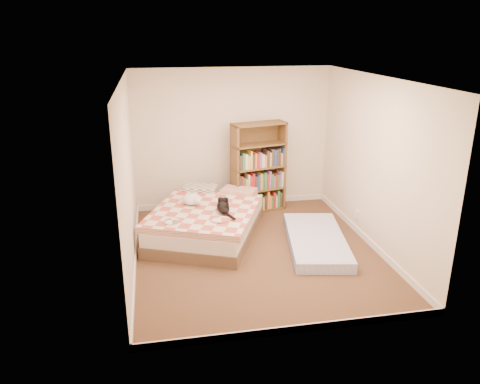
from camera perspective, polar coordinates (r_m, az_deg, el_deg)
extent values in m
cube|color=#4A2C20|center=(6.95, 1.98, -7.28)|extent=(3.50, 4.00, 0.01)
cube|color=white|center=(6.25, 2.25, 13.70)|extent=(3.50, 4.00, 0.01)
cube|color=beige|center=(8.39, -0.92, 6.47)|extent=(3.50, 0.01, 2.50)
cube|color=beige|center=(4.68, 7.53, -4.23)|extent=(3.50, 0.01, 2.50)
cube|color=beige|center=(6.35, -13.49, 1.74)|extent=(0.01, 4.00, 2.50)
cube|color=beige|center=(7.08, 16.09, 3.30)|extent=(0.01, 4.00, 2.50)
cube|color=white|center=(8.72, -0.86, -1.25)|extent=(3.50, 0.02, 0.10)
cube|color=white|center=(5.27, 6.91, -16.24)|extent=(3.50, 0.02, 0.10)
cube|color=white|center=(6.80, -12.62, -7.95)|extent=(0.02, 4.00, 0.10)
cube|color=white|center=(7.47, 15.18, -5.58)|extent=(0.02, 4.00, 0.10)
cube|color=white|center=(7.71, 14.05, -2.69)|extent=(0.03, 0.09, 0.13)
cube|color=brown|center=(7.45, -4.01, -4.63)|extent=(2.13, 2.45, 0.18)
cube|color=silver|center=(7.38, -4.05, -3.25)|extent=(2.08, 2.40, 0.21)
cube|color=#B95545|center=(7.32, -4.07, -2.13)|extent=(2.05, 2.14, 0.10)
cube|color=#6B635A|center=(8.00, -7.14, -0.11)|extent=(0.66, 0.55, 0.15)
cube|color=#B95545|center=(8.07, -2.35, 0.18)|extent=(0.66, 0.55, 0.15)
cube|color=brown|center=(8.17, -0.86, 2.83)|extent=(0.11, 0.32, 1.59)
cube|color=brown|center=(8.37, 5.34, 3.15)|extent=(0.11, 0.32, 1.59)
cube|color=brown|center=(8.40, 2.05, 3.28)|extent=(0.94, 0.24, 1.59)
cube|color=brown|center=(8.50, 2.21, -2.03)|extent=(1.00, 0.53, 0.03)
cube|color=brown|center=(8.25, 2.28, 3.07)|extent=(1.00, 0.53, 0.03)
cube|color=brown|center=(8.07, 2.35, 8.30)|extent=(1.00, 0.53, 0.03)
cube|color=#8096D5|center=(7.19, 9.27, -5.86)|extent=(1.14, 1.93, 0.16)
ellipsoid|color=black|center=(7.05, -2.06, -1.90)|extent=(0.24, 0.44, 0.14)
sphere|color=black|center=(7.26, -2.33, -1.18)|extent=(0.15, 0.15, 0.13)
cone|color=black|center=(7.27, -2.68, -0.70)|extent=(0.05, 0.05, 0.05)
cone|color=black|center=(7.28, -2.09, -0.66)|extent=(0.05, 0.05, 0.05)
cylinder|color=black|center=(6.82, -0.80, -2.95)|extent=(0.07, 0.24, 0.05)
ellipsoid|color=white|center=(7.40, -5.86, -0.88)|extent=(0.36, 0.39, 0.16)
sphere|color=white|center=(7.31, -5.08, -0.97)|extent=(0.15, 0.15, 0.12)
sphere|color=white|center=(7.28, -4.69, -1.17)|extent=(0.07, 0.07, 0.06)
sphere|color=white|center=(7.45, -6.90, -0.91)|extent=(0.09, 0.09, 0.07)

